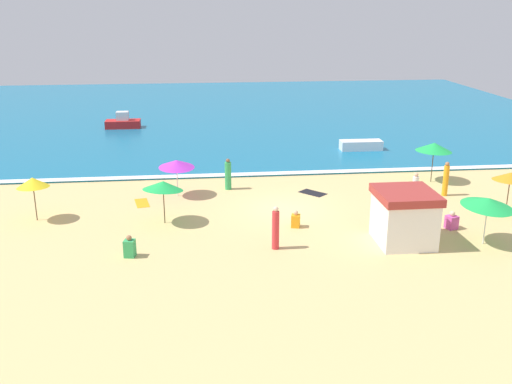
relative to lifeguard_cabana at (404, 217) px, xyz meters
The scene contains 21 objects.
ground_plane 6.72m from the lifeguard_cabana, 132.16° to the left, with size 60.00×60.00×0.00m, color #D8B775.
ocean_water 33.22m from the lifeguard_cabana, 97.68° to the left, with size 60.00×44.00×0.10m, color #146B93.
wave_breaker_foam 12.10m from the lifeguard_cabana, 111.61° to the left, with size 57.00×0.70×0.01m, color white.
lifeguard_cabana is the anchor object (origin of this frame).
beach_umbrella_0 7.07m from the lifeguard_cabana, 24.78° to the left, with size 2.42×2.42×2.21m.
beach_umbrella_1 17.34m from the lifeguard_cabana, 164.46° to the left, with size 2.01×2.02×2.19m.
beach_umbrella_2 3.57m from the lifeguard_cabana, ahead, with size 3.20×3.20×2.23m.
beach_umbrella_3 11.11m from the lifeguard_cabana, 161.18° to the left, with size 2.73×2.73×2.19m.
beach_umbrella_4 12.58m from the lifeguard_cabana, 142.34° to the left, with size 2.38×2.39×2.09m.
beach_umbrella_5 10.07m from the lifeguard_cabana, 60.89° to the left, with size 2.15×2.13×2.38m.
beachgoer_0 11.17m from the lifeguard_cabana, 129.67° to the left, with size 0.45×0.45×1.79m.
beachgoer_1 3.26m from the lifeguard_cabana, 25.52° to the left, with size 0.60×0.60×0.87m.
beachgoer_2 5.67m from the lifeguard_cabana, behind, with size 0.44×0.44×1.92m.
beachgoer_3 5.03m from the lifeguard_cabana, 151.60° to the left, with size 0.49×0.49×0.83m.
beachgoer_4 7.69m from the lifeguard_cabana, 53.34° to the left, with size 0.39×0.39×1.90m.
beachgoer_5 5.79m from the lifeguard_cabana, 64.32° to the left, with size 0.43×0.43×1.63m.
beachgoer_6 11.81m from the lifeguard_cabana, behind, with size 0.51×0.51×0.95m.
beach_towel_0 7.87m from the lifeguard_cabana, 108.80° to the left, with size 1.60×1.64×0.01m.
beach_towel_1 13.61m from the lifeguard_cabana, 150.59° to the left, with size 0.93×1.62×0.01m.
small_boat_0 30.19m from the lifeguard_cabana, 119.39° to the left, with size 2.85×1.35×1.36m.
small_boat_1 16.79m from the lifeguard_cabana, 80.23° to the left, with size 2.96×1.08×0.68m.
Camera 1 is at (-4.59, -27.92, 10.03)m, focal length 41.10 mm.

